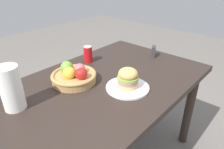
{
  "coord_description": "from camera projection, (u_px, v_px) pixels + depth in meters",
  "views": [
    {
      "loc": [
        -0.85,
        -0.81,
        1.42
      ],
      "look_at": [
        0.01,
        -0.05,
        0.81
      ],
      "focal_mm": 33.18,
      "sensor_mm": 36.0,
      "label": 1
    }
  ],
  "objects": [
    {
      "name": "soda_can",
      "position": [
        88.0,
        54.0,
        1.59
      ],
      "size": [
        0.07,
        0.07,
        0.13
      ],
      "color": "red",
      "rests_on": "dining_table"
    },
    {
      "name": "sandwich",
      "position": [
        128.0,
        78.0,
        1.24
      ],
      "size": [
        0.13,
        0.13,
        0.12
      ],
      "color": "#E5BC75",
      "rests_on": "plate"
    },
    {
      "name": "plate",
      "position": [
        127.0,
        87.0,
        1.27
      ],
      "size": [
        0.27,
        0.27,
        0.01
      ],
      "primitive_type": "cylinder",
      "color": "white",
      "rests_on": "dining_table"
    },
    {
      "name": "napkin_holder",
      "position": [
        154.0,
        51.0,
        1.69
      ],
      "size": [
        0.07,
        0.05,
        0.09
      ],
      "primitive_type": "cube",
      "rotation": [
        0.0,
        0.0,
        0.47
      ],
      "color": "#333338",
      "rests_on": "dining_table"
    },
    {
      "name": "dining_table",
      "position": [
        106.0,
        94.0,
        1.4
      ],
      "size": [
        1.4,
        0.9,
        0.75
      ],
      "color": "#2D231E",
      "rests_on": "ground_plane"
    },
    {
      "name": "paper_towel_roll",
      "position": [
        11.0,
        88.0,
        1.04
      ],
      "size": [
        0.11,
        0.11,
        0.24
      ],
      "primitive_type": "cylinder",
      "color": "white",
      "rests_on": "dining_table"
    },
    {
      "name": "fruit_basket",
      "position": [
        74.0,
        76.0,
        1.32
      ],
      "size": [
        0.29,
        0.29,
        0.12
      ],
      "color": "tan",
      "rests_on": "dining_table"
    }
  ]
}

